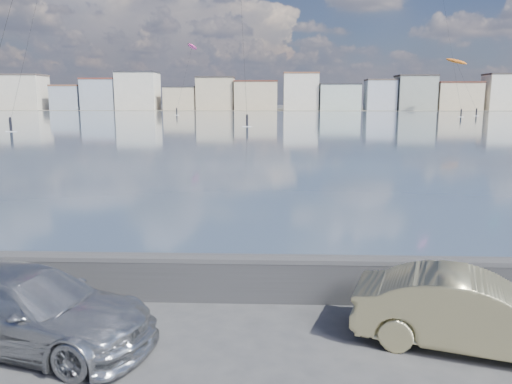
# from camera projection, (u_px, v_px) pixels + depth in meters

# --- Properties ---
(ground) EXTENTS (700.00, 700.00, 0.00)m
(ground) POSITION_uv_depth(u_px,v_px,m) (187.00, 364.00, 8.37)
(ground) COLOR #333335
(ground) RESTS_ON ground
(bay_water) EXTENTS (500.00, 177.00, 0.00)m
(bay_water) POSITION_uv_depth(u_px,v_px,m) (268.00, 121.00, 98.23)
(bay_water) COLOR #31405A
(bay_water) RESTS_ON ground
(far_shore_strip) EXTENTS (500.00, 60.00, 0.00)m
(far_shore_strip) POSITION_uv_depth(u_px,v_px,m) (272.00, 109.00, 204.79)
(far_shore_strip) COLOR #4C473D
(far_shore_strip) RESTS_ON ground
(seawall) EXTENTS (400.00, 0.36, 1.08)m
(seawall) POSITION_uv_depth(u_px,v_px,m) (208.00, 275.00, 10.92)
(seawall) COLOR #28282B
(seawall) RESTS_ON ground
(far_buildings) EXTENTS (240.79, 13.26, 14.60)m
(far_buildings) POSITION_uv_depth(u_px,v_px,m) (275.00, 94.00, 189.88)
(far_buildings) COLOR silver
(far_buildings) RESTS_ON ground
(car_silver) EXTENTS (5.09, 3.06, 1.38)m
(car_silver) POSITION_uv_depth(u_px,v_px,m) (28.00, 308.00, 8.92)
(car_silver) COLOR #ADAFB4
(car_silver) RESTS_ON ground
(car_champagne) EXTENTS (4.33, 2.62, 1.35)m
(car_champagne) POSITION_uv_depth(u_px,v_px,m) (472.00, 312.00, 8.81)
(car_champagne) COLOR tan
(car_champagne) RESTS_ON ground
(kitesurfer_1) EXTENTS (5.09, 17.01, 15.93)m
(kitesurfer_1) POSITION_uv_depth(u_px,v_px,m) (456.00, 62.00, 136.40)
(kitesurfer_1) COLOR orange
(kitesurfer_1) RESTS_ON ground
(kitesurfer_11) EXTENTS (5.40, 15.02, 19.83)m
(kitesurfer_11) POSITION_uv_depth(u_px,v_px,m) (192.00, 47.00, 140.36)
(kitesurfer_11) COLOR #E5338C
(kitesurfer_11) RESTS_ON ground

